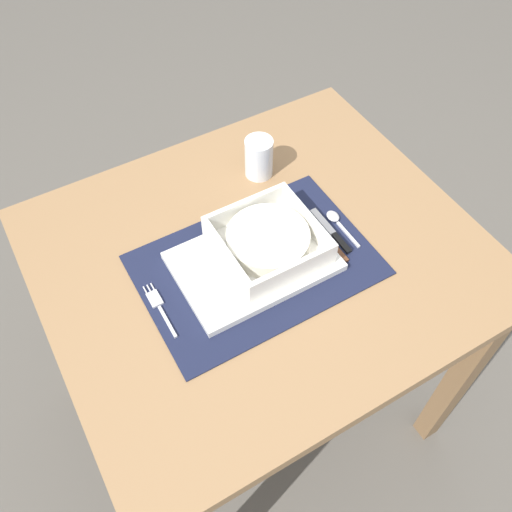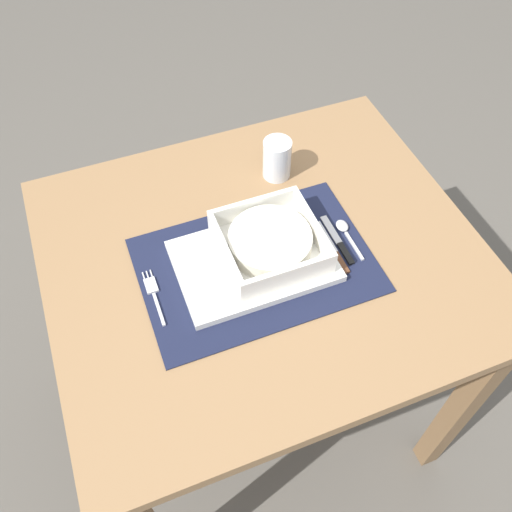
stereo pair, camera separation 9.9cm
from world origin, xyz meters
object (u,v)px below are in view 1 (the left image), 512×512
Objects in this scene: dining_table at (261,284)px; butter_knife at (333,233)px; drinking_glass at (259,159)px; fork at (159,306)px; porridge_bowl at (268,241)px; spoon at (336,220)px; bread_knife at (329,241)px.

dining_table is 6.46× the size of butter_knife.
drinking_glass reaches higher than butter_knife.
fork reaches higher than dining_table.
fork is at bearing -178.51° from porridge_bowl.
bread_knife is at bearing -143.44° from spoon.
bread_knife is 1.50× the size of drinking_glass.
fork is at bearing 171.53° from bread_knife.
dining_table is 0.16m from porridge_bowl.
drinking_glass reaches higher than bread_knife.
porridge_bowl is 1.78× the size of spoon.
fork is 0.97× the size of butter_knife.
dining_table is 4.52× the size of porridge_bowl.
bread_knife is (-0.02, -0.01, 0.00)m from butter_knife.
bread_knife is at bearing -84.96° from drinking_glass.
fork is 0.41m from drinking_glass.
dining_table is at bearing -119.00° from drinking_glass.
drinking_glass is (-0.07, 0.21, 0.03)m from spoon.
dining_table is 0.27m from drinking_glass.
butter_knife and bread_knife have the same top height.
drinking_glass is at bearing 97.87° from butter_knife.
drinking_glass is at bearing 64.14° from porridge_bowl.
dining_table is at bearing 122.49° from porridge_bowl.
bread_knife is 0.25m from drinking_glass.
porridge_bowl reaches higher than spoon.
spoon is 0.80× the size of butter_knife.
spoon is (0.17, 0.00, -0.03)m from porridge_bowl.
spoon reaches higher than dining_table.
drinking_glass reaches higher than spoon.
spoon is at bearing 37.24° from bread_knife.
butter_knife is 0.24m from drinking_glass.
spoon is 0.06m from bread_knife.
butter_knife is (0.38, -0.02, 0.00)m from fork.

